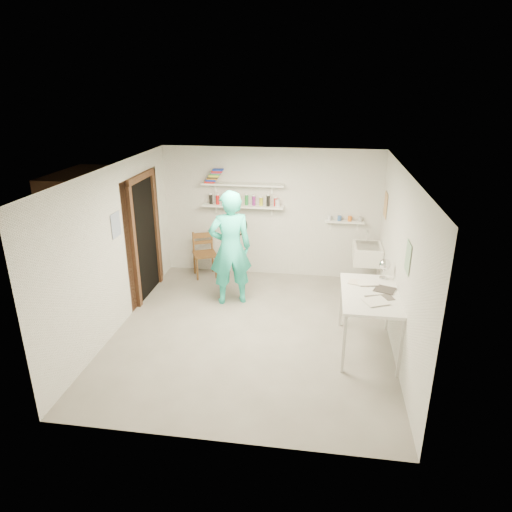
# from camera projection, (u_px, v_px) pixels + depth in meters

# --- Properties ---
(floor) EXTENTS (4.00, 4.50, 0.02)m
(floor) POSITION_uv_depth(u_px,v_px,m) (252.00, 332.00, 6.79)
(floor) COLOR slate
(floor) RESTS_ON ground
(ceiling) EXTENTS (4.00, 4.50, 0.02)m
(ceiling) POSITION_uv_depth(u_px,v_px,m) (252.00, 169.00, 5.93)
(ceiling) COLOR silver
(ceiling) RESTS_ON wall_back
(wall_back) EXTENTS (4.00, 0.02, 2.40)m
(wall_back) POSITION_uv_depth(u_px,v_px,m) (271.00, 213.00, 8.45)
(wall_back) COLOR silver
(wall_back) RESTS_ON ground
(wall_front) EXTENTS (4.00, 0.02, 2.40)m
(wall_front) POSITION_uv_depth(u_px,v_px,m) (215.00, 341.00, 4.27)
(wall_front) COLOR silver
(wall_front) RESTS_ON ground
(wall_left) EXTENTS (0.02, 4.50, 2.40)m
(wall_left) POSITION_uv_depth(u_px,v_px,m) (116.00, 249.00, 6.64)
(wall_left) COLOR silver
(wall_left) RESTS_ON ground
(wall_right) EXTENTS (0.02, 4.50, 2.40)m
(wall_right) POSITION_uv_depth(u_px,v_px,m) (400.00, 264.00, 6.09)
(wall_right) COLOR silver
(wall_right) RESTS_ON ground
(doorway_recess) EXTENTS (0.02, 0.90, 2.00)m
(doorway_recess) POSITION_uv_depth(u_px,v_px,m) (145.00, 239.00, 7.68)
(doorway_recess) COLOR black
(doorway_recess) RESTS_ON wall_left
(corridor_box) EXTENTS (1.40, 1.50, 2.10)m
(corridor_box) POSITION_uv_depth(u_px,v_px,m) (105.00, 234.00, 7.75)
(corridor_box) COLOR brown
(corridor_box) RESTS_ON ground
(door_lintel) EXTENTS (0.06, 1.05, 0.10)m
(door_lintel) POSITION_uv_depth(u_px,v_px,m) (140.00, 177.00, 7.30)
(door_lintel) COLOR brown
(door_lintel) RESTS_ON wall_left
(door_jamb_near) EXTENTS (0.06, 0.10, 2.00)m
(door_jamb_near) POSITION_uv_depth(u_px,v_px,m) (134.00, 249.00, 7.21)
(door_jamb_near) COLOR brown
(door_jamb_near) RESTS_ON ground
(door_jamb_far) EXTENTS (0.06, 0.10, 2.00)m
(door_jamb_far) POSITION_uv_depth(u_px,v_px,m) (156.00, 230.00, 8.13)
(door_jamb_far) COLOR brown
(door_jamb_far) RESTS_ON ground
(shelf_lower) EXTENTS (1.50, 0.22, 0.03)m
(shelf_lower) POSITION_uv_depth(u_px,v_px,m) (243.00, 206.00, 8.34)
(shelf_lower) COLOR white
(shelf_lower) RESTS_ON wall_back
(shelf_upper) EXTENTS (1.50, 0.22, 0.03)m
(shelf_upper) POSITION_uv_depth(u_px,v_px,m) (243.00, 184.00, 8.20)
(shelf_upper) COLOR white
(shelf_upper) RESTS_ON wall_back
(ledge_shelf) EXTENTS (0.70, 0.14, 0.03)m
(ledge_shelf) POSITION_uv_depth(u_px,v_px,m) (344.00, 222.00, 8.21)
(ledge_shelf) COLOR white
(ledge_shelf) RESTS_ON wall_back
(poster_left) EXTENTS (0.01, 0.28, 0.36)m
(poster_left) POSITION_uv_depth(u_px,v_px,m) (116.00, 225.00, 6.55)
(poster_left) COLOR #334C7F
(poster_left) RESTS_ON wall_left
(poster_right_a) EXTENTS (0.01, 0.34, 0.42)m
(poster_right_a) POSITION_uv_depth(u_px,v_px,m) (386.00, 205.00, 7.63)
(poster_right_a) COLOR #995933
(poster_right_a) RESTS_ON wall_right
(poster_right_b) EXTENTS (0.01, 0.30, 0.38)m
(poster_right_b) POSITION_uv_depth(u_px,v_px,m) (408.00, 258.00, 5.47)
(poster_right_b) COLOR #3F724C
(poster_right_b) RESTS_ON wall_right
(belfast_sink) EXTENTS (0.48, 0.60, 0.30)m
(belfast_sink) POSITION_uv_depth(u_px,v_px,m) (367.00, 254.00, 7.87)
(belfast_sink) COLOR white
(belfast_sink) RESTS_ON wall_right
(man) EXTENTS (0.81, 0.67, 1.91)m
(man) POSITION_uv_depth(u_px,v_px,m) (230.00, 248.00, 7.38)
(man) COLOR #2AD4BB
(man) RESTS_ON ground
(wall_clock) EXTENTS (0.33, 0.15, 0.34)m
(wall_clock) POSITION_uv_depth(u_px,v_px,m) (237.00, 226.00, 7.44)
(wall_clock) COLOR #CABA8A
(wall_clock) RESTS_ON man
(wooden_chair) EXTENTS (0.54, 0.53, 0.88)m
(wooden_chair) POSITION_uv_depth(u_px,v_px,m) (205.00, 254.00, 8.58)
(wooden_chair) COLOR brown
(wooden_chair) RESTS_ON ground
(work_table) EXTENTS (0.77, 1.28, 0.85)m
(work_table) POSITION_uv_depth(u_px,v_px,m) (368.00, 322.00, 6.20)
(work_table) COLOR white
(work_table) RESTS_ON ground
(desk_lamp) EXTENTS (0.16, 0.16, 0.16)m
(desk_lamp) POSITION_uv_depth(u_px,v_px,m) (385.00, 264.00, 6.41)
(desk_lamp) COLOR silver
(desk_lamp) RESTS_ON work_table
(spray_cans) EXTENTS (1.32, 0.06, 0.17)m
(spray_cans) POSITION_uv_depth(u_px,v_px,m) (243.00, 201.00, 8.31)
(spray_cans) COLOR black
(spray_cans) RESTS_ON shelf_lower
(book_stack) EXTENTS (0.34, 0.14, 0.25)m
(book_stack) POSITION_uv_depth(u_px,v_px,m) (214.00, 176.00, 8.22)
(book_stack) COLOR red
(book_stack) RESTS_ON shelf_upper
(ledge_pots) EXTENTS (0.48, 0.07, 0.09)m
(ledge_pots) POSITION_uv_depth(u_px,v_px,m) (345.00, 218.00, 8.19)
(ledge_pots) COLOR silver
(ledge_pots) RESTS_ON ledge_shelf
(papers) EXTENTS (0.30, 0.22, 0.02)m
(papers) POSITION_uv_depth(u_px,v_px,m) (371.00, 292.00, 6.04)
(papers) COLOR silver
(papers) RESTS_ON work_table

